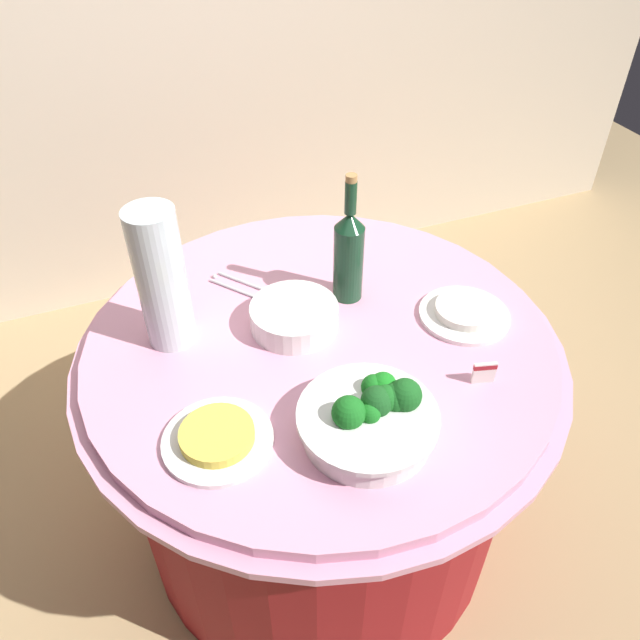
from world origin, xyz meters
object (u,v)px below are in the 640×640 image
(broccoli_bowl, at_px, (371,417))
(decorative_fruit_vase, at_px, (163,285))
(food_plate_fried_egg, at_px, (217,438))
(label_placard_front, at_px, (484,372))
(serving_tongs, at_px, (237,285))
(plate_stack, at_px, (294,316))
(food_plate_rice, at_px, (465,313))
(wine_bottle, at_px, (349,253))

(broccoli_bowl, relative_size, decorative_fruit_vase, 0.82)
(food_plate_fried_egg, bearing_deg, broccoli_bowl, -16.48)
(broccoli_bowl, height_order, label_placard_front, broccoli_bowl)
(broccoli_bowl, distance_m, decorative_fruit_vase, 0.54)
(decorative_fruit_vase, height_order, label_placard_front, decorative_fruit_vase)
(decorative_fruit_vase, relative_size, food_plate_fried_egg, 1.55)
(decorative_fruit_vase, xyz_separation_m, serving_tongs, (0.19, 0.14, -0.15))
(plate_stack, distance_m, serving_tongs, 0.22)
(broccoli_bowl, height_order, food_plate_rice, broccoli_bowl)
(decorative_fruit_vase, distance_m, food_plate_rice, 0.71)
(serving_tongs, bearing_deg, wine_bottle, -29.34)
(serving_tongs, relative_size, food_plate_fried_egg, 0.70)
(food_plate_fried_egg, xyz_separation_m, food_plate_rice, (0.66, 0.15, -0.00))
(food_plate_fried_egg, distance_m, food_plate_rice, 0.67)
(label_placard_front, bearing_deg, serving_tongs, 127.14)
(food_plate_rice, bearing_deg, food_plate_fried_egg, -166.95)
(decorative_fruit_vase, bearing_deg, serving_tongs, 34.98)
(broccoli_bowl, bearing_deg, plate_stack, 94.84)
(decorative_fruit_vase, relative_size, food_plate_rice, 1.55)
(serving_tongs, bearing_deg, food_plate_fried_egg, -110.13)
(wine_bottle, relative_size, decorative_fruit_vase, 0.99)
(decorative_fruit_vase, bearing_deg, broccoli_bowl, -54.07)
(plate_stack, distance_m, wine_bottle, 0.20)
(food_plate_fried_egg, bearing_deg, decorative_fruit_vase, 93.24)
(plate_stack, relative_size, label_placard_front, 3.82)
(broccoli_bowl, bearing_deg, decorative_fruit_vase, 125.93)
(plate_stack, xyz_separation_m, wine_bottle, (0.17, 0.06, 0.10))
(broccoli_bowl, height_order, food_plate_fried_egg, broccoli_bowl)
(serving_tongs, xyz_separation_m, food_plate_rice, (0.48, -0.32, 0.01))
(broccoli_bowl, distance_m, food_plate_rice, 0.44)
(label_placard_front, bearing_deg, decorative_fruit_vase, 146.55)
(broccoli_bowl, bearing_deg, food_plate_rice, 33.01)
(label_placard_front, bearing_deg, wine_bottle, 111.15)
(plate_stack, height_order, serving_tongs, plate_stack)
(broccoli_bowl, xyz_separation_m, food_plate_rice, (0.37, 0.24, -0.03))
(plate_stack, bearing_deg, decorative_fruit_vase, 166.33)
(wine_bottle, bearing_deg, plate_stack, -159.19)
(plate_stack, distance_m, label_placard_front, 0.45)
(wine_bottle, height_order, label_placard_front, wine_bottle)
(serving_tongs, xyz_separation_m, label_placard_front, (0.40, -0.53, 0.03))
(serving_tongs, bearing_deg, decorative_fruit_vase, -145.02)
(food_plate_fried_egg, height_order, food_plate_rice, food_plate_fried_egg)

